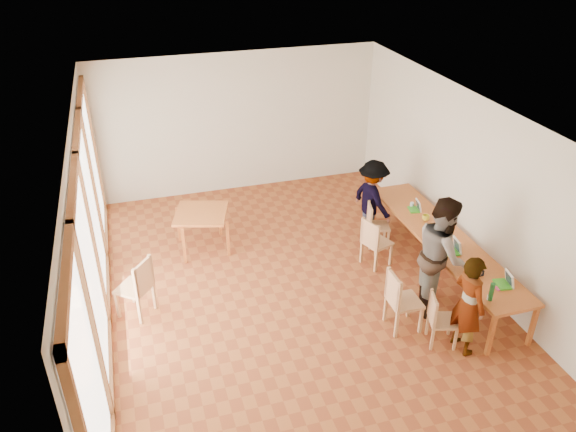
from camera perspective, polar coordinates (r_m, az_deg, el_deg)
The scene contains 25 objects.
ground at distance 9.32m, azimuth 0.60°, elevation -7.50°, with size 8.00×8.00×0.00m, color #9A5025.
wall_back at distance 12.06m, azimuth -5.09°, elevation 9.37°, with size 6.00×0.10×3.00m, color beige.
wall_front at distance 5.61m, azimuth 13.59°, elevation -18.52°, with size 6.00×0.10×3.00m, color beige.
wall_right at distance 9.74m, azimuth 17.78°, elevation 3.02°, with size 0.10×8.00×3.00m, color beige.
window_wall at distance 8.24m, azimuth -19.42°, elevation -2.26°, with size 0.10×8.00×3.00m, color white.
ceiling at distance 7.89m, azimuth 0.72°, elevation 10.34°, with size 6.00×8.00×0.04m, color white.
communal_table at distance 9.64m, azimuth 15.50°, elevation -2.31°, with size 0.80×4.00×0.75m.
side_table at distance 10.16m, azimuth -8.81°, elevation -0.02°, with size 0.90×0.90×0.75m.
chair_near at distance 8.30m, azimuth 14.98°, elevation -9.65°, with size 0.48×0.48×0.44m.
chair_mid at distance 8.37m, azimuth 11.19°, elevation -7.92°, with size 0.46×0.46×0.52m.
chair_far at distance 9.72m, azimuth 8.68°, elevation -2.24°, with size 0.54×0.54×0.48m.
chair_empty at distance 10.34m, azimuth 8.73°, elevation -0.48°, with size 0.48×0.48×0.44m.
chair_spare at distance 8.75m, azimuth -14.92°, elevation -6.51°, with size 0.65×0.65×0.53m.
person_near at distance 8.15m, azimuth 17.85°, elevation -8.56°, with size 0.56×0.37×1.54m, color gray.
person_mid at distance 8.76m, azimuth 15.29°, elevation -3.82°, with size 0.93×0.72×1.90m, color gray.
person_far at distance 10.53m, azimuth 8.56°, elevation 1.70°, with size 0.99×0.57×1.53m, color gray.
laptop_near at distance 8.71m, azimuth 21.25°, elevation -6.22°, with size 0.26×0.29×0.22m.
laptop_mid at distance 9.24m, azimuth 16.51°, elevation -3.16°, with size 0.26×0.29×0.23m.
laptop_far at distance 10.30m, azimuth 12.87°, elevation 0.85°, with size 0.24×0.26×0.20m.
yellow_mug at distance 10.01m, azimuth 13.82°, elevation -0.17°, with size 0.13×0.13×0.10m, color yellow.
green_bottle at distance 8.29m, azimuth 19.97°, elevation -7.26°, with size 0.07×0.07×0.28m, color #1B6329.
clear_glass at distance 10.40m, azimuth 12.48°, elevation 1.12°, with size 0.07×0.07×0.09m, color silver.
condiment_cup at distance 8.36m, azimuth 19.82°, elevation -7.81°, with size 0.08×0.08×0.06m, color white.
pink_phone at distance 8.61m, azimuth 20.51°, elevation -6.93°, with size 0.05×0.10×0.01m, color #CE3572.
black_pouch at distance 8.85m, azimuth 18.42°, elevation -5.19°, with size 0.16×0.26×0.09m, color black.
Camera 1 is at (-2.24, -7.12, 5.58)m, focal length 35.00 mm.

